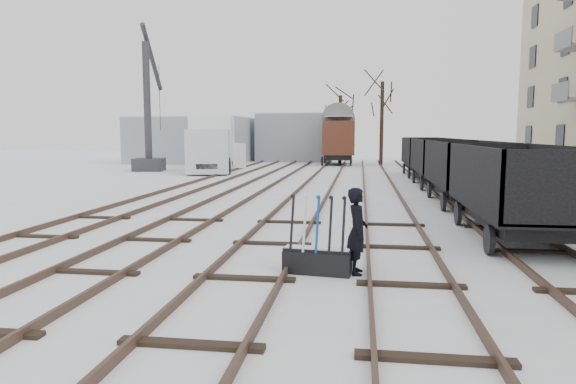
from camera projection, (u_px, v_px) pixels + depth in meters
The scene contains 16 objects.
ground at pixel (244, 280), 9.44m from camera, with size 120.00×120.00×0.00m, color white.
tracks at pixel (313, 192), 22.88m from camera, with size 13.90×52.00×0.16m.
shed_left at pixel (193, 140), 46.42m from camera, with size 10.00×8.00×4.10m.
shed_right at pixel (297, 137), 49.08m from camera, with size 7.00×6.00×4.50m.
ground_frame at pixel (317, 259), 9.83m from camera, with size 1.34×0.58×1.49m.
worker at pixel (357, 231), 9.76m from camera, with size 0.61×0.40×1.66m, color black.
freight_wagon_a at pixel (516, 204), 12.95m from camera, with size 2.32×5.81×2.37m.
freight_wagon_b at pixel (465, 180), 19.24m from camera, with size 2.32×5.81×2.37m.
freight_wagon_c at pixel (440, 169), 25.54m from camera, with size 2.32×5.81×2.37m.
freight_wagon_d at pixel (424, 161), 31.83m from camera, with size 2.32×5.81×2.37m.
box_van_wagon at pixel (337, 137), 42.89m from camera, with size 3.19×5.43×3.99m.
lorry at pixel (212, 143), 35.50m from camera, with size 3.85×8.69×3.80m.
panel_van at pixel (220, 157), 36.57m from camera, with size 2.98×4.63×1.89m.
crane at pixel (149, 133), 36.09m from camera, with size 2.33×5.97×10.05m.
tree_far_left at pixel (340, 130), 44.67m from camera, with size 0.30×0.30×5.88m, color black.
tree_far_right at pixel (382, 124), 41.95m from camera, with size 0.30×0.30×6.80m, color black.
Camera 1 is at (2.09, -8.99, 2.70)m, focal length 32.00 mm.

